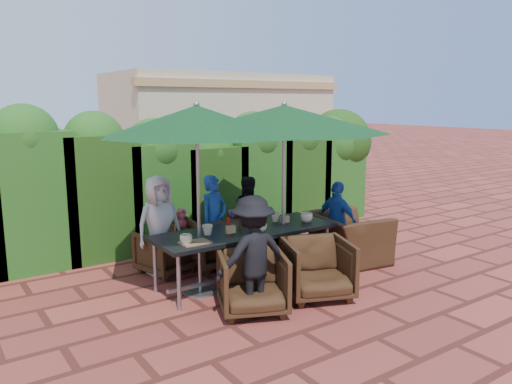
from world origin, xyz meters
TOP-DOWN VIEW (x-y plane):
  - ground at (0.00, 0.00)m, footprint 80.00×80.00m
  - dining_table at (-0.23, -0.06)m, footprint 2.54×0.90m
  - umbrella_left at (-0.93, -0.04)m, footprint 2.39×2.39m
  - umbrella_right at (0.37, -0.11)m, footprint 2.86×2.86m
  - chair_far_left at (-0.96, 0.94)m, footprint 0.83×0.80m
  - chair_far_mid at (-0.19, 0.78)m, footprint 0.90×0.86m
  - chair_far_right at (0.60, 0.97)m, footprint 0.93×0.90m
  - chair_near_left at (-0.70, -0.92)m, footprint 0.99×0.96m
  - chair_near_right at (0.24, -1.00)m, footprint 1.02×0.99m
  - chair_end_right at (1.59, -0.17)m, footprint 0.90×1.24m
  - adult_far_left at (-1.03, 0.98)m, footprint 0.73×0.47m
  - adult_far_mid at (-0.19, 0.88)m, footprint 0.60×0.54m
  - adult_far_right at (0.53, 0.96)m, footprint 0.70×0.53m
  - adult_near_left at (-0.72, -0.95)m, footprint 0.92×0.46m
  - adult_end_right at (1.51, -0.01)m, footprint 0.47×0.78m
  - child_left at (-0.62, 1.08)m, footprint 0.38×0.35m
  - child_right at (0.20, 0.93)m, footprint 0.33×0.29m
  - pedestrian_a at (1.43, 4.21)m, footprint 1.58×0.92m
  - pedestrian_b at (2.26, 4.37)m, footprint 0.83×0.57m
  - pedestrian_c at (3.52, 4.39)m, footprint 1.17×0.85m
  - cup_a at (-1.21, -0.24)m, footprint 0.15×0.15m
  - cup_b at (-0.79, -0.02)m, footprint 0.14×0.14m
  - cup_c at (-0.11, -0.26)m, footprint 0.16×0.16m
  - cup_d at (0.36, 0.06)m, footprint 0.13×0.13m
  - cup_e at (0.72, -0.20)m, footprint 0.18×0.18m
  - ketchup_bottle at (-0.44, 0.04)m, footprint 0.04×0.04m
  - sauce_bottle at (-0.27, 0.01)m, footprint 0.04×0.04m
  - serving_tray at (-1.11, -0.27)m, footprint 0.35×0.25m
  - number_block_left at (-0.50, -0.11)m, footprint 0.12×0.06m
  - number_block_right at (0.45, -0.05)m, footprint 0.12×0.06m
  - hedge_wall at (-0.09, 2.32)m, footprint 9.10×1.60m
  - building at (3.50, 6.99)m, footprint 6.20×3.08m

SIDE VIEW (x-z plane):
  - ground at x=0.00m, z-range 0.00..0.00m
  - chair_far_left at x=-0.96m, z-range 0.00..0.70m
  - chair_far_right at x=0.60m, z-range 0.00..0.76m
  - chair_near_left at x=-0.70m, z-range 0.00..0.79m
  - child_right at x=0.20m, z-range 0.00..0.79m
  - chair_near_right at x=0.24m, z-range 0.00..0.82m
  - chair_far_mid at x=-0.19m, z-range 0.00..0.84m
  - child_left at x=-0.62m, z-range 0.00..0.88m
  - chair_end_right at x=1.59m, z-range 0.00..0.99m
  - adult_end_right at x=1.51m, z-range 0.00..1.24m
  - adult_far_right at x=0.53m, z-range 0.00..1.28m
  - dining_table at x=-0.23m, z-range 0.30..1.05m
  - adult_far_mid at x=-0.19m, z-range 0.00..1.37m
  - adult_near_left at x=-0.72m, z-range 0.00..1.41m
  - adult_far_left at x=-1.03m, z-range 0.00..1.42m
  - serving_tray at x=-1.11m, z-range 0.75..0.77m
  - number_block_left at x=-0.50m, z-range 0.75..0.85m
  - number_block_right at x=0.45m, z-range 0.75..0.85m
  - pedestrian_a at x=1.43m, z-range 0.00..1.60m
  - cup_a at x=-1.21m, z-range 0.75..0.87m
  - cup_d at x=0.36m, z-range 0.75..0.88m
  - cup_c at x=-0.11m, z-range 0.75..0.88m
  - cup_b at x=-0.79m, z-range 0.75..0.88m
  - pedestrian_b at x=2.26m, z-range 0.00..1.63m
  - cup_e at x=0.72m, z-range 0.75..0.89m
  - pedestrian_c at x=3.52m, z-range 0.00..1.67m
  - ketchup_bottle at x=-0.44m, z-range 0.75..0.92m
  - sauce_bottle at x=-0.27m, z-range 0.75..0.92m
  - hedge_wall at x=-0.09m, z-range 0.07..2.50m
  - building at x=3.50m, z-range 0.01..3.21m
  - umbrella_left at x=-0.93m, z-range 0.98..3.44m
  - umbrella_right at x=0.37m, z-range 0.98..3.44m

